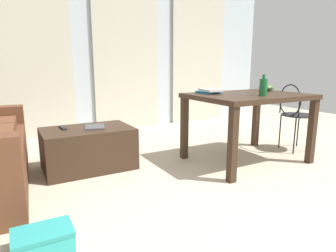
{
  "coord_description": "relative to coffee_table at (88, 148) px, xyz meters",
  "views": [
    {
      "loc": [
        -1.82,
        -0.97,
        1.06
      ],
      "look_at": [
        -0.32,
        1.73,
        0.42
      ],
      "focal_mm": 31.11,
      "sensor_mm": 36.0,
      "label": 1
    }
  ],
  "objects": [
    {
      "name": "coffee_table",
      "position": [
        0.0,
        0.0,
        0.0
      ],
      "size": [
        0.89,
        0.59,
        0.43
      ],
      "color": "#382619",
      "rests_on": "ground"
    },
    {
      "name": "scissors",
      "position": [
        1.49,
        -0.6,
        0.55
      ],
      "size": [
        0.09,
        0.11,
        0.0
      ],
      "color": "#9EA0A5",
      "rests_on": "craft_table"
    },
    {
      "name": "bottle_near",
      "position": [
        1.58,
        -0.85,
        0.63
      ],
      "size": [
        0.08,
        0.08,
        0.22
      ],
      "color": "#195B2D",
      "rests_on": "craft_table"
    },
    {
      "name": "curtains",
      "position": [
        1.13,
        1.71,
        0.99
      ],
      "size": [
        4.04,
        0.03,
        2.41
      ],
      "color": "beige",
      "rests_on": "ground"
    },
    {
      "name": "tv_remote_primary",
      "position": [
        -0.22,
        0.11,
        0.22
      ],
      "size": [
        0.06,
        0.17,
        0.02
      ],
      "primitive_type": "cube",
      "rotation": [
        0.0,
        0.0,
        0.09
      ],
      "color": "#232326",
      "rests_on": "coffee_table"
    },
    {
      "name": "wire_chair",
      "position": [
        2.42,
        -0.6,
        0.31
      ],
      "size": [
        0.4,
        0.43,
        0.84
      ],
      "color": "black",
      "rests_on": "ground"
    },
    {
      "name": "magazine",
      "position": [
        0.08,
        0.0,
        0.22
      ],
      "size": [
        0.25,
        0.3,
        0.02
      ],
      "primitive_type": "cube",
      "rotation": [
        0.0,
        0.0,
        -0.27
      ],
      "color": "#4C4C51",
      "rests_on": "coffee_table"
    },
    {
      "name": "bowl",
      "position": [
        2.07,
        -0.44,
        0.58
      ],
      "size": [
        0.18,
        0.18,
        0.08
      ],
      "primitive_type": "ellipsoid",
      "color": "#477033",
      "rests_on": "craft_table"
    },
    {
      "name": "wall_back",
      "position": [
        1.13,
        1.8,
        1.12
      ],
      "size": [
        5.68,
        0.1,
        2.66
      ],
      "primitive_type": "cube",
      "color": "silver",
      "rests_on": "ground"
    },
    {
      "name": "craft_table",
      "position": [
        1.62,
        -0.61,
        0.44
      ],
      "size": [
        1.23,
        0.92,
        0.76
      ],
      "color": "#382619",
      "rests_on": "ground"
    },
    {
      "name": "shoebox",
      "position": [
        -0.59,
        -1.27,
        -0.15
      ],
      "size": [
        0.34,
        0.23,
        0.13
      ],
      "color": "#33B2AD",
      "rests_on": "ground"
    },
    {
      "name": "book_stack",
      "position": [
        1.28,
        -0.36,
        0.57
      ],
      "size": [
        0.24,
        0.32,
        0.05
      ],
      "color": "#1E668C",
      "rests_on": "craft_table"
    },
    {
      "name": "ground_plane",
      "position": [
        1.13,
        -0.5,
        -0.21
      ],
      "size": [
        9.09,
        9.09,
        0.0
      ],
      "primitive_type": "plane",
      "color": "beige"
    }
  ]
}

